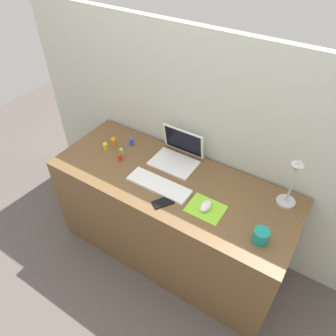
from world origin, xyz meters
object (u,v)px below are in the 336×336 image
toy_figurine_blue (132,141)px  toy_figurine_red (120,157)px  toy_figurine_orange (113,141)px  toy_figurine_purple (122,148)px  cell_phone (163,202)px  keyboard (159,185)px  toy_figurine_lime (122,151)px  mouse (206,206)px  desk_lamp (291,186)px  coffee_mug (261,236)px  laptop (178,153)px  toy_figurine_yellow (105,146)px

toy_figurine_blue → toy_figurine_red: toy_figurine_blue is taller
toy_figurine_orange → toy_figurine_purple: 0.09m
toy_figurine_red → toy_figurine_purple: toy_figurine_red is taller
cell_phone → toy_figurine_orange: 0.67m
cell_phone → toy_figurine_blue: (-0.50, 0.35, 0.03)m
keyboard → toy_figurine_lime: toy_figurine_lime is taller
toy_figurine_orange → toy_figurine_lime: 0.13m
mouse → keyboard: bearing=179.3°
mouse → toy_figurine_lime: size_ratio=1.76×
cell_phone → desk_lamp: desk_lamp is taller
mouse → toy_figurine_orange: (-0.84, 0.19, 0.01)m
desk_lamp → coffee_mug: desk_lamp is taller
desk_lamp → toy_figurine_lime: 1.11m
keyboard → toy_figurine_blue: toy_figurine_blue is taller
toy_figurine_blue → toy_figurine_lime: bearing=-86.5°
laptop → keyboard: bearing=-83.1°
cell_phone → mouse: bearing=54.8°
desk_lamp → toy_figurine_yellow: size_ratio=6.12×
mouse → toy_figurine_blue: bearing=160.8°
toy_figurine_blue → toy_figurine_orange: 0.13m
mouse → coffee_mug: coffee_mug is taller
keyboard → mouse: 0.33m
toy_figurine_blue → toy_figurine_lime: (0.01, -0.12, -0.01)m
toy_figurine_yellow → toy_figurine_blue: size_ratio=0.96×
desk_lamp → keyboard: bearing=-160.2°
mouse → toy_figurine_orange: bearing=167.5°
laptop → toy_figurine_yellow: 0.52m
coffee_mug → toy_figurine_yellow: bearing=172.5°
laptop → toy_figurine_orange: bearing=-168.1°
laptop → coffee_mug: 0.78m
cell_phone → toy_figurine_red: size_ratio=2.22×
toy_figurine_red → toy_figurine_lime: size_ratio=1.06×
mouse → desk_lamp: size_ratio=0.26×
desk_lamp → coffee_mug: size_ratio=4.42×
toy_figurine_yellow → toy_figurine_purple: toy_figurine_yellow is taller
toy_figurine_orange → coffee_mug: bearing=-11.1°
coffee_mug → toy_figurine_yellow: (-1.19, 0.16, -0.01)m
toy_figurine_yellow → toy_figurine_lime: toy_figurine_yellow is taller
toy_figurine_yellow → laptop: bearing=19.8°
keyboard → toy_figurine_lime: 0.41m
mouse → toy_figurine_lime: bearing=169.9°
toy_figurine_orange → toy_figurine_lime: bearing=-25.7°
toy_figurine_orange → toy_figurine_blue: bearing=30.7°
desk_lamp → toy_figurine_red: 1.09m
toy_figurine_red → mouse: bearing=-6.2°
toy_figurine_red → toy_figurine_blue: bearing=101.9°
toy_figurine_lime → cell_phone: bearing=-24.5°
toy_figurine_lime → toy_figurine_red: bearing=-61.1°
laptop → desk_lamp: bearing=-2.3°
cell_phone → desk_lamp: 0.72m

